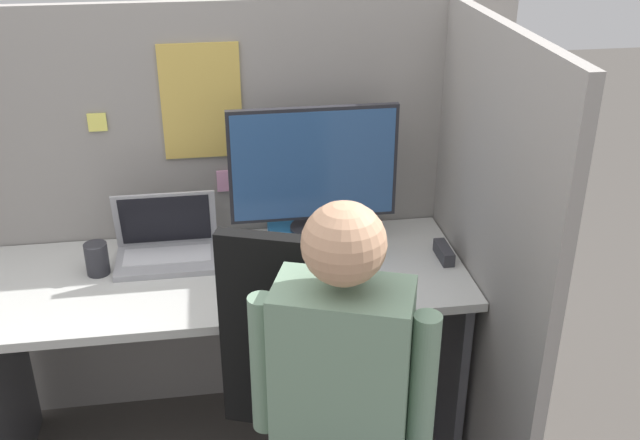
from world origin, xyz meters
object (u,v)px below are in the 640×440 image
paper_box (314,239)px  carrot_toy (239,291)px  laptop (167,247)px  person (352,407)px  monitor (313,168)px  pen_cup (97,259)px  office_chair (320,431)px  stapler (444,253)px

paper_box → carrot_toy: (-0.28, -0.29, -0.01)m
paper_box → laptop: laptop is taller
laptop → person: size_ratio=0.27×
monitor → laptop: size_ratio=1.65×
monitor → carrot_toy: (-0.28, -0.29, -0.28)m
pen_cup → person: bearing=-47.8°
carrot_toy → laptop: bearing=128.6°
laptop → person: (0.48, -0.84, -0.05)m
laptop → person: 0.97m
paper_box → office_chair: bearing=-96.7°
paper_box → person: 0.84m
paper_box → pen_cup: (-0.73, -0.06, 0.02)m
paper_box → carrot_toy: paper_box is taller
paper_box → laptop: bearing=-179.8°
paper_box → stapler: size_ratio=2.37×
laptop → monitor: bearing=0.5°
stapler → person: 0.84m
office_chair → pen_cup: (-0.65, 0.62, 0.27)m
paper_box → stapler: paper_box is taller
pen_cup → stapler: bearing=-3.7°
paper_box → office_chair: (-0.08, -0.68, -0.25)m
monitor → laptop: monitor is taller
laptop → pen_cup: laptop is taller
laptop → paper_box: bearing=0.2°
laptop → stapler: size_ratio=2.64×
stapler → carrot_toy: (-0.71, -0.15, 0.00)m
paper_box → person: size_ratio=0.24×
paper_box → monitor: monitor is taller
carrot_toy → office_chair: 0.50m
carrot_toy → person: 0.61m
monitor → carrot_toy: size_ratio=4.29×
carrot_toy → office_chair: bearing=-63.6°
stapler → carrot_toy: bearing=-168.2°
stapler → carrot_toy: size_ratio=0.98×
monitor → laptop: bearing=-179.5°
monitor → carrot_toy: bearing=-133.9°
office_chair → monitor: bearing=83.3°
stapler → carrot_toy: 0.72m
stapler → office_chair: 0.78m
person → carrot_toy: bearing=114.6°
monitor → pen_cup: 0.77m
laptop → carrot_toy: (0.23, -0.28, -0.02)m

